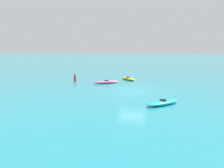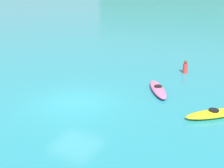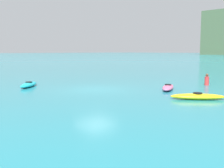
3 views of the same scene
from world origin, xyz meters
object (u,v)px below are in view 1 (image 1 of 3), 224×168
object	(u,v)px
kayak_pink	(107,82)
kayak_yellow	(128,79)
kayak_cyan	(163,103)
person_near_shore	(75,78)

from	to	relation	value
kayak_pink	kayak_yellow	distance (m)	3.83
kayak_cyan	person_near_shore	size ratio (longest dim) A/B	2.78
kayak_pink	kayak_cyan	bearing A→B (deg)	-140.75
kayak_pink	person_near_shore	world-z (taller)	person_near_shore
kayak_yellow	kayak_pink	bearing A→B (deg)	150.15
kayak_pink	kayak_cyan	distance (m)	9.83
kayak_cyan	kayak_yellow	world-z (taller)	same
kayak_pink	kayak_yellow	world-z (taller)	same
kayak_cyan	kayak_yellow	size ratio (longest dim) A/B	0.95
kayak_pink	person_near_shore	size ratio (longest dim) A/B	3.19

